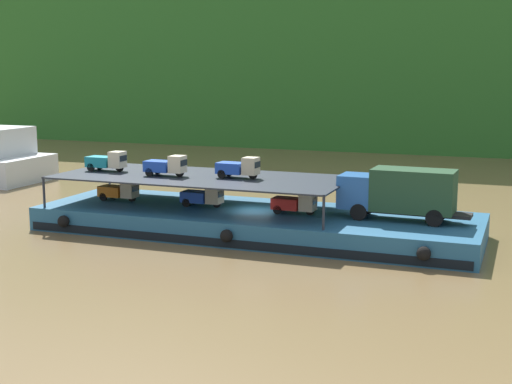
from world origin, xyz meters
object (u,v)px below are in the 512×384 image
covered_lorry (400,192)px  mini_truck_lower_aft (203,196)px  cargo_barge (255,222)px  mini_truck_upper_mid (166,166)px  mini_truck_lower_stern (119,191)px  mini_truck_upper_fore (239,167)px  mini_truck_lower_mid (295,203)px  mini_truck_upper_stern (107,161)px

covered_lorry → mini_truck_lower_aft: 12.79m
cargo_barge → mini_truck_upper_mid: bearing=-173.6°
covered_lorry → mini_truck_lower_stern: 19.05m
covered_lorry → cargo_barge: bearing=-177.7°
covered_lorry → mini_truck_upper_mid: 15.11m
mini_truck_upper_mid → mini_truck_upper_fore: same height
mini_truck_lower_mid → mini_truck_upper_fore: bearing=175.6°
cargo_barge → mini_truck_lower_stern: size_ratio=10.14×
covered_lorry → mini_truck_upper_stern: size_ratio=2.88×
covered_lorry → mini_truck_upper_stern: (-19.93, -0.40, 1.00)m
cargo_barge → mini_truck_lower_stern: 10.02m
mini_truck_lower_mid → mini_truck_upper_stern: size_ratio=1.01×
covered_lorry → mini_truck_lower_aft: bearing=-178.5°
cargo_barge → mini_truck_lower_aft: (-3.64, 0.03, 1.44)m
cargo_barge → covered_lorry: 9.44m
mini_truck_upper_fore → mini_truck_lower_mid: bearing=-4.4°
covered_lorry → mini_truck_upper_fore: mini_truck_upper_fore is taller
mini_truck_upper_mid → mini_truck_upper_fore: size_ratio=1.00×
covered_lorry → mini_truck_lower_mid: 6.47m
mini_truck_lower_aft → cargo_barge: bearing=-0.5°
cargo_barge → mini_truck_lower_stern: bearing=-179.7°
mini_truck_upper_fore → covered_lorry: bearing=0.9°
mini_truck_lower_aft → mini_truck_upper_mid: bearing=-163.0°
mini_truck_lower_stern → mini_truck_lower_mid: size_ratio=1.00×
mini_truck_upper_stern → mini_truck_upper_mid: bearing=-7.3°
covered_lorry → mini_truck_lower_aft: (-12.75, -0.33, -1.00)m
covered_lorry → mini_truck_upper_mid: mini_truck_upper_mid is taller
mini_truck_upper_mid → mini_truck_lower_mid: bearing=3.7°
covered_lorry → mini_truck_upper_fore: size_ratio=2.85×
mini_truck_lower_aft → mini_truck_lower_mid: (6.37, -0.14, 0.00)m
cargo_barge → covered_lorry: covered_lorry is taller
mini_truck_lower_aft → mini_truck_upper_stern: (-7.18, -0.07, 2.00)m
cargo_barge → mini_truck_upper_stern: (-10.82, -0.04, 3.44)m
cargo_barge → covered_lorry: (9.11, 0.36, 2.44)m
mini_truck_lower_aft → mini_truck_upper_mid: size_ratio=1.00×
mini_truck_lower_stern → mini_truck_upper_fore: 8.97m
mini_truck_lower_stern → mini_truck_upper_fore: size_ratio=1.00×
mini_truck_lower_stern → mini_truck_upper_stern: bearing=179.4°
mini_truck_lower_stern → mini_truck_upper_mid: bearing=-8.8°
cargo_barge → mini_truck_lower_mid: (2.73, -0.11, 1.44)m
mini_truck_upper_mid → mini_truck_upper_fore: (4.77, 0.86, 0.00)m
mini_truck_lower_aft → mini_truck_lower_mid: 6.37m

